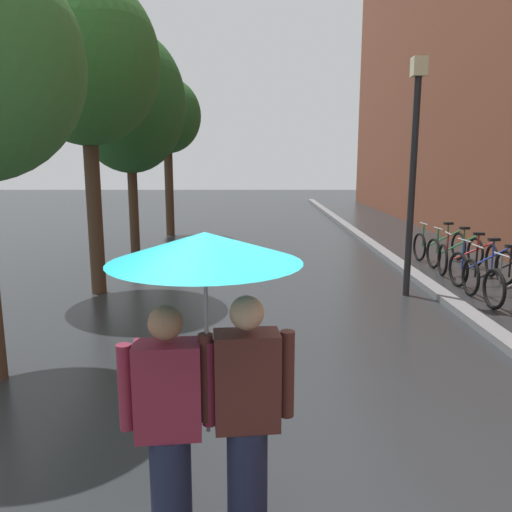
{
  "coord_description": "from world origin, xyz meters",
  "views": [
    {
      "loc": [
        -0.19,
        -3.16,
        2.47
      ],
      "look_at": [
        -0.2,
        2.7,
        1.35
      ],
      "focal_mm": 35.17,
      "sensor_mm": 36.0,
      "label": 1
    }
  ],
  "objects_px": {
    "couple_under_umbrella": "(207,342)",
    "parked_bicycle_4": "(483,267)",
    "street_lamp_post": "(414,161)",
    "street_tree_2": "(129,103)",
    "parked_bicycle_3": "(498,276)",
    "parked_bicycle_7": "(439,246)",
    "street_tree_1": "(86,62)",
    "parked_bicycle_5": "(467,259)",
    "street_tree_3": "(167,117)",
    "parked_bicycle_6": "(455,252)"
  },
  "relations": [
    {
      "from": "parked_bicycle_5",
      "to": "couple_under_umbrella",
      "type": "relative_size",
      "value": 0.55
    },
    {
      "from": "parked_bicycle_3",
      "to": "couple_under_umbrella",
      "type": "bearing_deg",
      "value": -127.83
    },
    {
      "from": "couple_under_umbrella",
      "to": "parked_bicycle_4",
      "type": "bearing_deg",
      "value": 55.1
    },
    {
      "from": "parked_bicycle_4",
      "to": "parked_bicycle_7",
      "type": "bearing_deg",
      "value": 88.46
    },
    {
      "from": "street_tree_3",
      "to": "couple_under_umbrella",
      "type": "xyz_separation_m",
      "value": [
        2.59,
        -13.87,
        -2.46
      ]
    },
    {
      "from": "parked_bicycle_7",
      "to": "parked_bicycle_4",
      "type": "bearing_deg",
      "value": -91.54
    },
    {
      "from": "parked_bicycle_6",
      "to": "street_tree_3",
      "type": "bearing_deg",
      "value": 145.11
    },
    {
      "from": "parked_bicycle_6",
      "to": "parked_bicycle_7",
      "type": "xyz_separation_m",
      "value": [
        -0.05,
        0.87,
        0.0
      ]
    },
    {
      "from": "street_tree_1",
      "to": "parked_bicycle_4",
      "type": "xyz_separation_m",
      "value": [
        7.5,
        0.54,
        -3.78
      ]
    },
    {
      "from": "street_tree_1",
      "to": "street_tree_2",
      "type": "distance_m",
      "value": 3.68
    },
    {
      "from": "parked_bicycle_4",
      "to": "parked_bicycle_6",
      "type": "distance_m",
      "value": 1.72
    },
    {
      "from": "street_tree_2",
      "to": "parked_bicycle_4",
      "type": "bearing_deg",
      "value": -22.16
    },
    {
      "from": "street_tree_3",
      "to": "parked_bicycle_6",
      "type": "height_order",
      "value": "street_tree_3"
    },
    {
      "from": "street_tree_2",
      "to": "parked_bicycle_4",
      "type": "height_order",
      "value": "street_tree_2"
    },
    {
      "from": "parked_bicycle_3",
      "to": "parked_bicycle_7",
      "type": "distance_m",
      "value": 3.35
    },
    {
      "from": "street_tree_2",
      "to": "parked_bicycle_7",
      "type": "relative_size",
      "value": 4.91
    },
    {
      "from": "couple_under_umbrella",
      "to": "parked_bicycle_5",
      "type": "bearing_deg",
      "value": 57.89
    },
    {
      "from": "parked_bicycle_6",
      "to": "street_lamp_post",
      "type": "distance_m",
      "value": 3.72
    },
    {
      "from": "street_tree_2",
      "to": "parked_bicycle_3",
      "type": "bearing_deg",
      "value": -26.98
    },
    {
      "from": "parked_bicycle_6",
      "to": "couple_under_umbrella",
      "type": "distance_m",
      "value": 9.99
    },
    {
      "from": "street_tree_2",
      "to": "parked_bicycle_5",
      "type": "relative_size",
      "value": 4.92
    },
    {
      "from": "street_tree_2",
      "to": "street_tree_3",
      "type": "relative_size",
      "value": 1.1
    },
    {
      "from": "street_tree_1",
      "to": "parked_bicycle_5",
      "type": "xyz_separation_m",
      "value": [
        7.55,
        1.38,
        -3.78
      ]
    },
    {
      "from": "parked_bicycle_4",
      "to": "street_lamp_post",
      "type": "distance_m",
      "value": 2.81
    },
    {
      "from": "parked_bicycle_7",
      "to": "couple_under_umbrella",
      "type": "relative_size",
      "value": 0.56
    },
    {
      "from": "street_tree_1",
      "to": "street_tree_2",
      "type": "xyz_separation_m",
      "value": [
        -0.17,
        3.66,
        -0.28
      ]
    },
    {
      "from": "street_tree_3",
      "to": "couple_under_umbrella",
      "type": "bearing_deg",
      "value": -79.43
    },
    {
      "from": "parked_bicycle_5",
      "to": "parked_bicycle_7",
      "type": "distance_m",
      "value": 1.75
    },
    {
      "from": "street_tree_2",
      "to": "parked_bicycle_6",
      "type": "distance_m",
      "value": 8.66
    },
    {
      "from": "parked_bicycle_3",
      "to": "parked_bicycle_6",
      "type": "relative_size",
      "value": 0.95
    },
    {
      "from": "parked_bicycle_3",
      "to": "couple_under_umbrella",
      "type": "height_order",
      "value": "couple_under_umbrella"
    },
    {
      "from": "street_lamp_post",
      "to": "parked_bicycle_6",
      "type": "bearing_deg",
      "value": 53.19
    },
    {
      "from": "street_tree_3",
      "to": "parked_bicycle_7",
      "type": "height_order",
      "value": "street_tree_3"
    },
    {
      "from": "street_tree_2",
      "to": "couple_under_umbrella",
      "type": "relative_size",
      "value": 2.73
    },
    {
      "from": "street_tree_1",
      "to": "parked_bicycle_5",
      "type": "distance_m",
      "value": 8.56
    },
    {
      "from": "street_tree_3",
      "to": "parked_bicycle_4",
      "type": "xyz_separation_m",
      "value": [
        7.4,
        -6.96,
        -3.47
      ]
    },
    {
      "from": "parked_bicycle_3",
      "to": "parked_bicycle_7",
      "type": "xyz_separation_m",
      "value": [
        0.11,
        3.35,
        0.0
      ]
    },
    {
      "from": "street_tree_3",
      "to": "parked_bicycle_3",
      "type": "distance_m",
      "value": 11.22
    },
    {
      "from": "parked_bicycle_4",
      "to": "parked_bicycle_5",
      "type": "height_order",
      "value": "same"
    },
    {
      "from": "parked_bicycle_5",
      "to": "parked_bicycle_3",
      "type": "bearing_deg",
      "value": -93.14
    },
    {
      "from": "street_tree_1",
      "to": "parked_bicycle_3",
      "type": "relative_size",
      "value": 5.19
    },
    {
      "from": "parked_bicycle_5",
      "to": "parked_bicycle_6",
      "type": "relative_size",
      "value": 1.0
    },
    {
      "from": "street_lamp_post",
      "to": "street_tree_2",
      "type": "bearing_deg",
      "value": 146.95
    },
    {
      "from": "parked_bicycle_3",
      "to": "couple_under_umbrella",
      "type": "relative_size",
      "value": 0.53
    },
    {
      "from": "street_tree_3",
      "to": "street_tree_2",
      "type": "bearing_deg",
      "value": -94.07
    },
    {
      "from": "parked_bicycle_3",
      "to": "parked_bicycle_5",
      "type": "distance_m",
      "value": 1.6
    },
    {
      "from": "parked_bicycle_3",
      "to": "parked_bicycle_4",
      "type": "xyz_separation_m",
      "value": [
        0.04,
        0.76,
        0.0
      ]
    },
    {
      "from": "street_tree_1",
      "to": "street_lamp_post",
      "type": "bearing_deg",
      "value": -2.04
    },
    {
      "from": "street_tree_2",
      "to": "parked_bicycle_5",
      "type": "height_order",
      "value": "street_tree_2"
    },
    {
      "from": "street_tree_2",
      "to": "parked_bicycle_7",
      "type": "xyz_separation_m",
      "value": [
        7.74,
        -0.54,
        -3.5
      ]
    }
  ]
}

